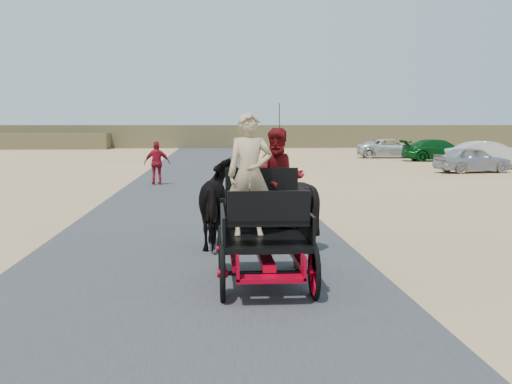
{
  "coord_description": "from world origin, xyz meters",
  "views": [
    {
      "loc": [
        0.32,
        -8.0,
        2.33
      ],
      "look_at": [
        1.07,
        2.87,
        1.2
      ],
      "focal_mm": 45.0,
      "sensor_mm": 36.0,
      "label": 1
    }
  ],
  "objects": [
    {
      "name": "road",
      "position": [
        0.0,
        0.0,
        0.01
      ],
      "size": [
        6.0,
        140.0,
        0.01
      ],
      "primitive_type": "cube",
      "color": "#38383A",
      "rests_on": "ground"
    },
    {
      "name": "car_a",
      "position": [
        13.29,
        23.06,
        0.65
      ],
      "size": [
        4.03,
        2.17,
        1.3
      ],
      "primitive_type": "imported",
      "rotation": [
        0.0,
        0.0,
        1.74
      ],
      "color": "#B2B2B7",
      "rests_on": "ground"
    },
    {
      "name": "passenger_woman",
      "position": [
        1.37,
        1.87,
        1.51
      ],
      "size": [
        0.77,
        0.6,
        1.58
      ],
      "primitive_type": "imported",
      "color": "#660C0F",
      "rests_on": "carriage"
    },
    {
      "name": "car_d",
      "position": [
        13.36,
        37.85,
        0.69
      ],
      "size": [
        5.16,
        2.76,
        1.38
      ],
      "primitive_type": "imported",
      "rotation": [
        0.0,
        0.0,
        1.47
      ],
      "color": "silver",
      "rests_on": "ground"
    },
    {
      "name": "ridge_far",
      "position": [
        0.0,
        62.0,
        1.2
      ],
      "size": [
        140.0,
        6.0,
        2.4
      ],
      "primitive_type": "cube",
      "color": "brown",
      "rests_on": "ground"
    },
    {
      "name": "carriage",
      "position": [
        1.07,
        1.27,
        0.36
      ],
      "size": [
        1.3,
        2.4,
        0.72
      ],
      "primitive_type": null,
      "color": "black",
      "rests_on": "ground"
    },
    {
      "name": "horse_left",
      "position": [
        0.52,
        4.27,
        0.85
      ],
      "size": [
        0.91,
        2.01,
        1.7
      ],
      "primitive_type": "imported",
      "rotation": [
        0.0,
        0.0,
        3.14
      ],
      "color": "black",
      "rests_on": "ground"
    },
    {
      "name": "car_c",
      "position": [
        15.36,
        33.48,
        0.72
      ],
      "size": [
        4.97,
        2.09,
        1.43
      ],
      "primitive_type": "imported",
      "rotation": [
        0.0,
        0.0,
        1.55
      ],
      "color": "#0C4C19",
      "rests_on": "ground"
    },
    {
      "name": "pedestrian",
      "position": [
        -1.83,
        17.45,
        0.86
      ],
      "size": [
        1.07,
        0.6,
        1.73
      ],
      "primitive_type": "imported",
      "rotation": [
        0.0,
        0.0,
        3.33
      ],
      "color": "maroon",
      "rests_on": "ground"
    },
    {
      "name": "car_b",
      "position": [
        15.4,
        25.84,
        0.75
      ],
      "size": [
        4.6,
        1.78,
        1.5
      ],
      "primitive_type": "imported",
      "rotation": [
        0.0,
        0.0,
        1.53
      ],
      "color": "silver",
      "rests_on": "ground"
    },
    {
      "name": "driver_man",
      "position": [
        0.87,
        1.32,
        1.62
      ],
      "size": [
        0.66,
        0.43,
        1.8
      ],
      "primitive_type": "imported",
      "color": "tan",
      "rests_on": "carriage"
    },
    {
      "name": "horse_right",
      "position": [
        1.62,
        4.27,
        0.85
      ],
      "size": [
        1.37,
        1.54,
        1.7
      ],
      "primitive_type": "imported",
      "rotation": [
        0.0,
        0.0,
        3.14
      ],
      "color": "black",
      "rests_on": "ground"
    },
    {
      "name": "ground",
      "position": [
        0.0,
        0.0,
        0.0
      ],
      "size": [
        140.0,
        140.0,
        0.0
      ],
      "primitive_type": "plane",
      "color": "tan"
    }
  ]
}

